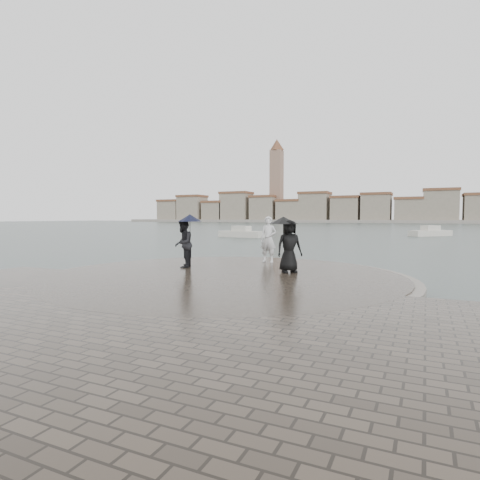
% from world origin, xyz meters
% --- Properties ---
extents(ground, '(400.00, 400.00, 0.00)m').
position_xyz_m(ground, '(0.00, 0.00, 0.00)').
color(ground, '#2B3835').
rests_on(ground, ground).
extents(kerb_ring, '(12.50, 12.50, 0.32)m').
position_xyz_m(kerb_ring, '(0.00, 3.50, 0.16)').
color(kerb_ring, gray).
rests_on(kerb_ring, ground).
extents(quay_tip, '(11.90, 11.90, 0.36)m').
position_xyz_m(quay_tip, '(0.00, 3.50, 0.18)').
color(quay_tip, '#2D261E').
rests_on(quay_tip, ground).
extents(statue, '(0.73, 0.48, 1.97)m').
position_xyz_m(statue, '(0.10, 7.46, 1.35)').
color(statue, silver).
rests_on(statue, quay_tip).
extents(visitor_left, '(1.20, 1.11, 2.04)m').
position_xyz_m(visitor_left, '(-2.17, 4.42, 1.46)').
color(visitor_left, black).
rests_on(visitor_left, quay_tip).
extents(visitor_right, '(1.31, 1.14, 1.95)m').
position_xyz_m(visitor_right, '(1.84, 4.81, 1.49)').
color(visitor_right, black).
rests_on(visitor_right, quay_tip).
extents(far_skyline, '(260.00, 20.00, 37.00)m').
position_xyz_m(far_skyline, '(-6.29, 160.71, 5.61)').
color(far_skyline, gray).
rests_on(far_skyline, ground).
extents(boats, '(24.94, 15.87, 1.50)m').
position_xyz_m(boats, '(-3.12, 38.98, 0.38)').
color(boats, beige).
rests_on(boats, ground).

